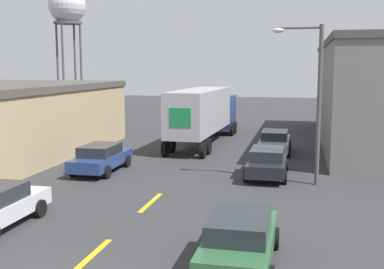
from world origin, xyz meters
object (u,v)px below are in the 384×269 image
Objects in this scene: water_tower at (67,8)px; parked_car_right_near at (240,239)px; parked_car_right_mid at (267,162)px; street_lamp at (313,93)px; parked_car_left_far at (101,157)px; parked_car_right_far at (275,141)px; semi_truck at (205,111)px.

parked_car_right_near is at bearing -58.51° from water_tower.
street_lamp is (2.11, -1.19, 3.56)m from parked_car_right_mid.
parked_car_left_far is 1.00× the size of parked_car_right_near.
parked_car_right_mid is at bearing -51.22° from water_tower.
water_tower is at bearing 128.78° from parked_car_right_mid.
water_tower reaches higher than parked_car_right_far.
water_tower is at bearing 129.84° from street_lamp.
street_lamp is (31.18, -37.37, -9.01)m from water_tower.
parked_car_left_far is 0.62× the size of street_lamp.
water_tower is at bearing 121.49° from parked_car_right_near.
street_lamp reaches higher than parked_car_right_mid.
parked_car_right_mid is (8.68, 0.80, 0.00)m from parked_car_left_far.
parked_car_left_far is at bearing -174.74° from parked_car_right_mid.
parked_car_left_far is 13.61m from parked_car_right_near.
parked_car_right_near is at bearing -50.38° from parked_car_left_far.
water_tower is (-29.07, 47.47, 12.57)m from parked_car_right_near.
street_lamp reaches higher than parked_car_right_far.
parked_car_right_far is 43.16m from water_tower.
parked_car_right_far is 1.00× the size of parked_car_left_far.
parked_car_right_far is at bearing 90.00° from parked_car_right_near.
parked_car_left_far is at bearing 129.62° from parked_car_right_near.
parked_car_right_mid is at bearing 5.26° from parked_car_left_far.
water_tower is (-29.07, 29.31, 12.57)m from parked_car_right_far.
parked_car_right_near is at bearing -101.81° from street_lamp.
parked_car_right_mid is 48.09m from water_tower.
parked_car_right_near is (0.00, -11.28, 0.00)m from parked_car_right_mid.
street_lamp is (10.79, -0.39, 3.56)m from parked_car_left_far.
parked_car_right_far is 18.16m from parked_car_right_near.
water_tower reaches higher than parked_car_right_near.
parked_car_left_far is 44.07m from water_tower.
semi_truck is 2.88× the size of parked_car_right_mid.
water_tower is (-23.92, 26.43, 11.00)m from semi_truck.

